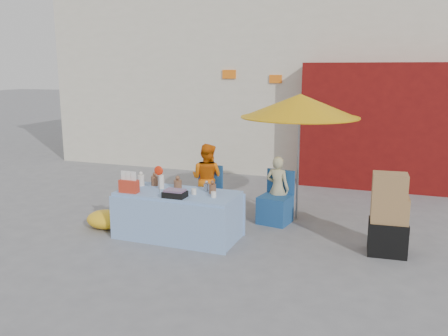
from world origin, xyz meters
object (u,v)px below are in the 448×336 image
at_px(vendor_orange, 207,179).
at_px(umbrella, 300,106).
at_px(market_table, 178,214).
at_px(chair_left, 205,200).
at_px(box_stack, 389,217).
at_px(vendor_beige, 277,189).
at_px(chair_right, 275,208).

xyz_separation_m(vendor_orange, umbrella, (1.55, 0.15, 1.28)).
bearing_deg(vendor_orange, market_table, 101.61).
relative_size(chair_left, umbrella, 0.41).
bearing_deg(box_stack, umbrella, 143.50).
xyz_separation_m(market_table, umbrella, (1.51, 1.44, 1.53)).
bearing_deg(vendor_orange, vendor_beige, -170.33).
xyz_separation_m(market_table, vendor_beige, (1.21, 1.29, 0.18)).
relative_size(vendor_orange, vendor_beige, 1.13).
bearing_deg(chair_right, market_table, -126.56).
height_order(chair_left, chair_right, same).
relative_size(vendor_beige, umbrella, 0.52).
relative_size(chair_left, vendor_orange, 0.69).
distance_m(chair_right, box_stack, 1.94).
bearing_deg(box_stack, vendor_beige, 152.17).
distance_m(chair_left, vendor_beige, 1.29).
xyz_separation_m(chair_right, vendor_beige, (-0.00, 0.13, 0.29)).
bearing_deg(chair_left, vendor_beige, 15.82).
relative_size(chair_right, vendor_orange, 0.69).
height_order(market_table, vendor_beige, market_table).
bearing_deg(vendor_beige, chair_left, 15.82).
height_order(market_table, umbrella, umbrella).
height_order(market_table, box_stack, box_stack).
height_order(chair_left, box_stack, box_stack).
bearing_deg(vendor_orange, chair_right, -176.46).
bearing_deg(umbrella, chair_right, -136.27).
distance_m(vendor_orange, vendor_beige, 1.25).
distance_m(vendor_beige, umbrella, 1.39).
distance_m(chair_right, vendor_beige, 0.32).
xyz_separation_m(chair_left, vendor_orange, (-0.00, 0.13, 0.36)).
bearing_deg(chair_right, umbrella, 53.40).
bearing_deg(vendor_beige, chair_right, 100.80).
height_order(chair_left, vendor_beige, vendor_beige).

